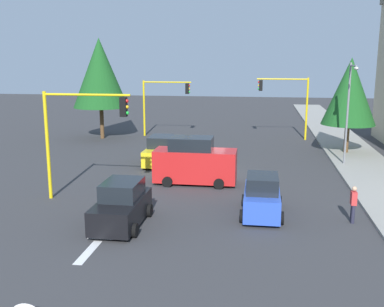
{
  "coord_description": "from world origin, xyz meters",
  "views": [
    {
      "loc": [
        27.76,
        3.34,
        7.29
      ],
      "look_at": [
        -0.82,
        -0.94,
        1.2
      ],
      "focal_mm": 42.53,
      "sensor_mm": 36.0,
      "label": 1
    }
  ],
  "objects_px": {
    "delivery_van_red": "(195,162)",
    "traffic_signal_far_left": "(287,96)",
    "car_black": "(122,205)",
    "street_lamp_curbside": "(349,103)",
    "pedestrian_crossing": "(353,203)",
    "traffic_signal_near_right": "(80,124)",
    "tree_opposite_side": "(100,73)",
    "car_blue": "(262,197)",
    "tree_roadside_mid": "(350,92)",
    "traffic_signal_far_right": "(163,97)",
    "car_yellow": "(160,152)"
  },
  "relations": [
    {
      "from": "traffic_signal_far_right",
      "to": "car_black",
      "type": "relative_size",
      "value": 1.28
    },
    {
      "from": "tree_opposite_side",
      "to": "delivery_van_red",
      "type": "bearing_deg",
      "value": 37.24
    },
    {
      "from": "tree_opposite_side",
      "to": "traffic_signal_far_left",
      "type": "bearing_deg",
      "value": 96.84
    },
    {
      "from": "tree_roadside_mid",
      "to": "delivery_van_red",
      "type": "distance_m",
      "value": 14.83
    },
    {
      "from": "traffic_signal_far_left",
      "to": "traffic_signal_far_right",
      "type": "xyz_separation_m",
      "value": [
        0.0,
        -11.31,
        -0.23
      ]
    },
    {
      "from": "traffic_signal_near_right",
      "to": "tree_opposite_side",
      "type": "bearing_deg",
      "value": -163.57
    },
    {
      "from": "traffic_signal_far_right",
      "to": "pedestrian_crossing",
      "type": "relative_size",
      "value": 3.08
    },
    {
      "from": "traffic_signal_far_left",
      "to": "car_black",
      "type": "distance_m",
      "value": 24.87
    },
    {
      "from": "car_black",
      "to": "street_lamp_curbside",
      "type": "bearing_deg",
      "value": 137.52
    },
    {
      "from": "delivery_van_red",
      "to": "pedestrian_crossing",
      "type": "xyz_separation_m",
      "value": [
        5.45,
        7.97,
        -0.37
      ]
    },
    {
      "from": "delivery_van_red",
      "to": "pedestrian_crossing",
      "type": "distance_m",
      "value": 9.67
    },
    {
      "from": "traffic_signal_far_right",
      "to": "delivery_van_red",
      "type": "height_order",
      "value": "traffic_signal_far_right"
    },
    {
      "from": "traffic_signal_far_right",
      "to": "traffic_signal_near_right",
      "type": "bearing_deg",
      "value": -0.19
    },
    {
      "from": "street_lamp_curbside",
      "to": "car_blue",
      "type": "bearing_deg",
      "value": -27.9
    },
    {
      "from": "tree_opposite_side",
      "to": "tree_roadside_mid",
      "type": "relative_size",
      "value": 1.23
    },
    {
      "from": "traffic_signal_far_left",
      "to": "car_yellow",
      "type": "bearing_deg",
      "value": -38.56
    },
    {
      "from": "traffic_signal_far_left",
      "to": "traffic_signal_far_right",
      "type": "bearing_deg",
      "value": -90.0
    },
    {
      "from": "delivery_van_red",
      "to": "traffic_signal_far_left",
      "type": "bearing_deg",
      "value": 159.31
    },
    {
      "from": "tree_opposite_side",
      "to": "car_yellow",
      "type": "xyz_separation_m",
      "value": [
        9.44,
        7.56,
        -5.06
      ]
    },
    {
      "from": "tree_opposite_side",
      "to": "car_blue",
      "type": "bearing_deg",
      "value": 37.41
    },
    {
      "from": "traffic_signal_far_left",
      "to": "tree_opposite_side",
      "type": "bearing_deg",
      "value": -83.16
    },
    {
      "from": "tree_roadside_mid",
      "to": "car_yellow",
      "type": "height_order",
      "value": "tree_roadside_mid"
    },
    {
      "from": "traffic_signal_far_left",
      "to": "delivery_van_red",
      "type": "distance_m",
      "value": 17.31
    },
    {
      "from": "traffic_signal_far_left",
      "to": "car_blue",
      "type": "bearing_deg",
      "value": -5.76
    },
    {
      "from": "tree_opposite_side",
      "to": "car_black",
      "type": "bearing_deg",
      "value": 21.6
    },
    {
      "from": "traffic_signal_far_left",
      "to": "tree_opposite_side",
      "type": "height_order",
      "value": "tree_opposite_side"
    },
    {
      "from": "delivery_van_red",
      "to": "tree_roadside_mid",
      "type": "bearing_deg",
      "value": 133.99
    },
    {
      "from": "traffic_signal_far_right",
      "to": "tree_roadside_mid",
      "type": "distance_m",
      "value": 16.77
    },
    {
      "from": "traffic_signal_near_right",
      "to": "street_lamp_curbside",
      "type": "height_order",
      "value": "street_lamp_curbside"
    },
    {
      "from": "tree_opposite_side",
      "to": "traffic_signal_near_right",
      "type": "bearing_deg",
      "value": 16.43
    },
    {
      "from": "traffic_signal_near_right",
      "to": "car_black",
      "type": "distance_m",
      "value": 5.46
    },
    {
      "from": "traffic_signal_near_right",
      "to": "delivery_van_red",
      "type": "bearing_deg",
      "value": 126.88
    },
    {
      "from": "traffic_signal_near_right",
      "to": "tree_opposite_side",
      "type": "height_order",
      "value": "tree_opposite_side"
    },
    {
      "from": "tree_opposite_side",
      "to": "delivery_van_red",
      "type": "distance_m",
      "value": 18.2
    },
    {
      "from": "tree_roadside_mid",
      "to": "street_lamp_curbside",
      "type": "bearing_deg",
      "value": -10.33
    },
    {
      "from": "tree_roadside_mid",
      "to": "car_blue",
      "type": "relative_size",
      "value": 1.93
    },
    {
      "from": "car_blue",
      "to": "pedestrian_crossing",
      "type": "relative_size",
      "value": 2.24
    },
    {
      "from": "street_lamp_curbside",
      "to": "tree_opposite_side",
      "type": "height_order",
      "value": "tree_opposite_side"
    },
    {
      "from": "traffic_signal_near_right",
      "to": "pedestrian_crossing",
      "type": "bearing_deg",
      "value": 83.78
    },
    {
      "from": "car_black",
      "to": "car_blue",
      "type": "xyz_separation_m",
      "value": [
        -2.22,
        6.14,
        -0.0
      ]
    },
    {
      "from": "traffic_signal_far_right",
      "to": "tree_opposite_side",
      "type": "relative_size",
      "value": 0.58
    },
    {
      "from": "tree_opposite_side",
      "to": "car_blue",
      "type": "relative_size",
      "value": 2.38
    },
    {
      "from": "pedestrian_crossing",
      "to": "tree_roadside_mid",
      "type": "bearing_deg",
      "value": 171.22
    },
    {
      "from": "car_black",
      "to": "tree_opposite_side",
      "type": "bearing_deg",
      "value": -158.4
    },
    {
      "from": "traffic_signal_near_right",
      "to": "car_yellow",
      "type": "distance_m",
      "value": 9.37
    },
    {
      "from": "street_lamp_curbside",
      "to": "traffic_signal_far_right",
      "type": "bearing_deg",
      "value": -125.02
    },
    {
      "from": "tree_opposite_side",
      "to": "car_black",
      "type": "xyz_separation_m",
      "value": [
        21.26,
        8.42,
        -5.06
      ]
    },
    {
      "from": "pedestrian_crossing",
      "to": "street_lamp_curbside",
      "type": "bearing_deg",
      "value": 171.83
    },
    {
      "from": "tree_roadside_mid",
      "to": "delivery_van_red",
      "type": "relative_size",
      "value": 1.53
    },
    {
      "from": "traffic_signal_near_right",
      "to": "tree_opposite_side",
      "type": "xyz_separation_m",
      "value": [
        -18.0,
        -5.31,
        1.97
      ]
    }
  ]
}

